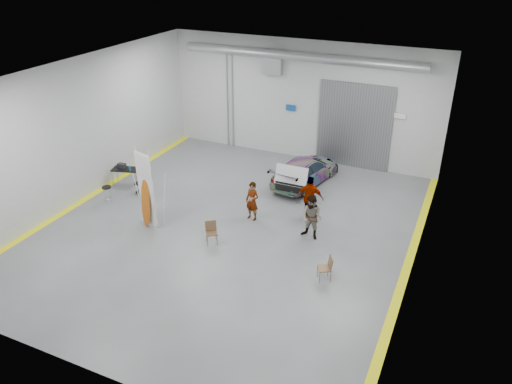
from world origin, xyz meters
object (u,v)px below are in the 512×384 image
at_px(folding_chair_far, 324,272).
at_px(shop_stool, 108,195).
at_px(person_c, 310,198).
at_px(work_table, 125,168).
at_px(sedan_car, 306,170).
at_px(folding_chair_near, 212,237).
at_px(person_a, 252,201).
at_px(office_chair, 141,184).
at_px(surfboard_display, 147,196).
at_px(person_b, 312,217).

xyz_separation_m(folding_chair_far, shop_stool, (-10.11, 1.36, 0.11)).
bearing_deg(folding_chair_far, person_c, 176.29).
relative_size(folding_chair_far, work_table, 0.64).
height_order(sedan_car, folding_chair_near, sedan_car).
xyz_separation_m(person_c, folding_chair_near, (-2.69, -3.30, -0.66)).
height_order(person_a, person_c, person_c).
bearing_deg(sedan_car, shop_stool, 48.73).
xyz_separation_m(folding_chair_near, office_chair, (-4.93, 2.42, 0.15)).
distance_m(sedan_car, work_table, 8.32).
distance_m(person_c, surfboard_display, 6.41).
height_order(work_table, office_chair, work_table).
bearing_deg(sedan_car, office_chair, 43.09).
xyz_separation_m(surfboard_display, folding_chair_near, (2.84, -0.07, -1.06)).
bearing_deg(office_chair, shop_stool, -123.04).
bearing_deg(office_chair, surfboard_display, -56.00).
height_order(folding_chair_near, folding_chair_far, folding_chair_far).
distance_m(surfboard_display, folding_chair_near, 3.03).
distance_m(person_a, person_c, 2.32).
xyz_separation_m(person_a, office_chair, (-5.53, 0.13, -0.39)).
bearing_deg(person_a, office_chair, -170.33).
distance_m(sedan_car, shop_stool, 8.91).
height_order(sedan_car, person_c, person_c).
bearing_deg(person_a, folding_chair_far, -23.74).
bearing_deg(person_c, folding_chair_far, 108.44).
relative_size(person_c, surfboard_display, 0.57).
xyz_separation_m(sedan_car, work_table, (-7.49, -3.62, 0.19)).
relative_size(surfboard_display, shop_stool, 4.19).
relative_size(person_b, surfboard_display, 0.54).
bearing_deg(sedan_car, person_c, 123.23).
distance_m(person_b, surfboard_display, 6.36).
xyz_separation_m(sedan_car, folding_chair_near, (-1.42, -6.41, -0.34)).
distance_m(sedan_car, folding_chair_near, 6.57).
bearing_deg(sedan_car, person_a, 89.77).
bearing_deg(folding_chair_far, work_table, -136.38).
relative_size(folding_chair_near, folding_chair_far, 0.97).
distance_m(person_a, office_chair, 5.55).
height_order(person_b, shop_stool, person_b).
height_order(folding_chair_near, shop_stool, folding_chair_near).
relative_size(person_a, surfboard_display, 0.50).
bearing_deg(person_b, person_c, 122.13).
height_order(sedan_car, shop_stool, sedan_car).
xyz_separation_m(person_c, folding_chair_far, (1.79, -3.70, -0.65)).
distance_m(person_b, folding_chair_near, 3.81).
height_order(person_a, work_table, person_a).
height_order(sedan_car, person_a, person_a).
relative_size(person_b, shop_stool, 2.25).
distance_m(person_a, folding_chair_far, 4.76).
relative_size(sedan_car, work_table, 3.03).
height_order(surfboard_display, office_chair, surfboard_display).
xyz_separation_m(person_a, person_b, (2.63, -0.38, 0.07)).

